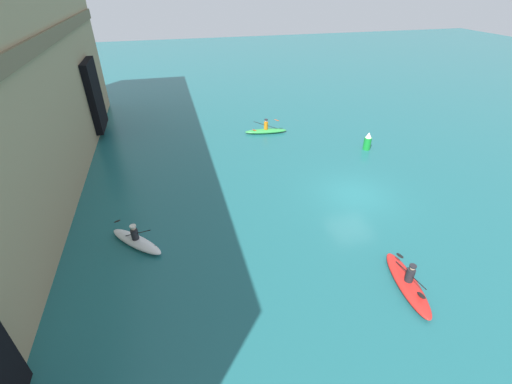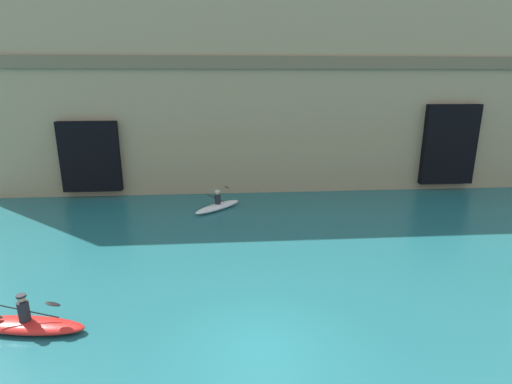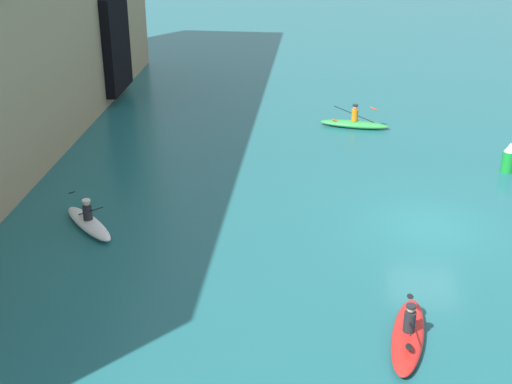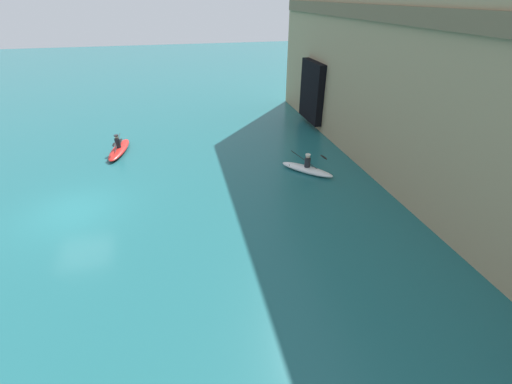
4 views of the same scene
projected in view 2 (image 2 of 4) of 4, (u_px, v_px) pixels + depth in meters
ground_plane at (261, 349)px, 10.68m from camera, size 120.00×120.00×0.00m
cliff_bluff at (273, 81)px, 26.95m from camera, size 36.13×7.90×13.66m
kayak_white at (218, 206)px, 21.87m from camera, size 2.73×2.61×1.21m
kayak_red at (26, 324)px, 11.42m from camera, size 3.57×1.39×1.14m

